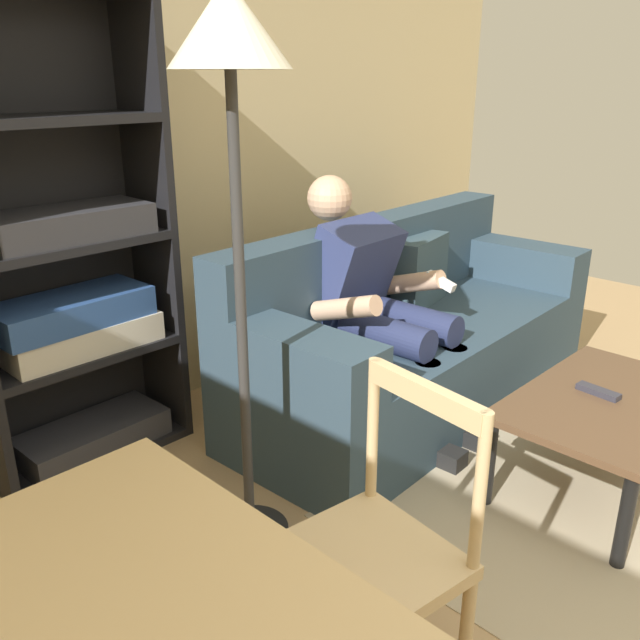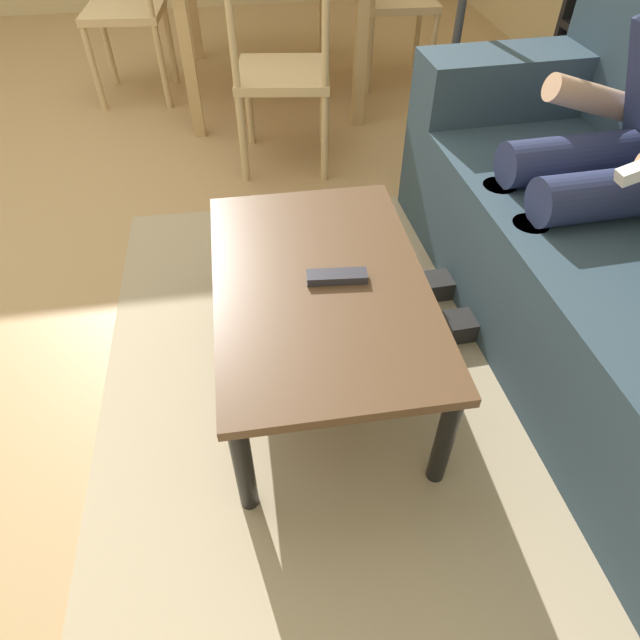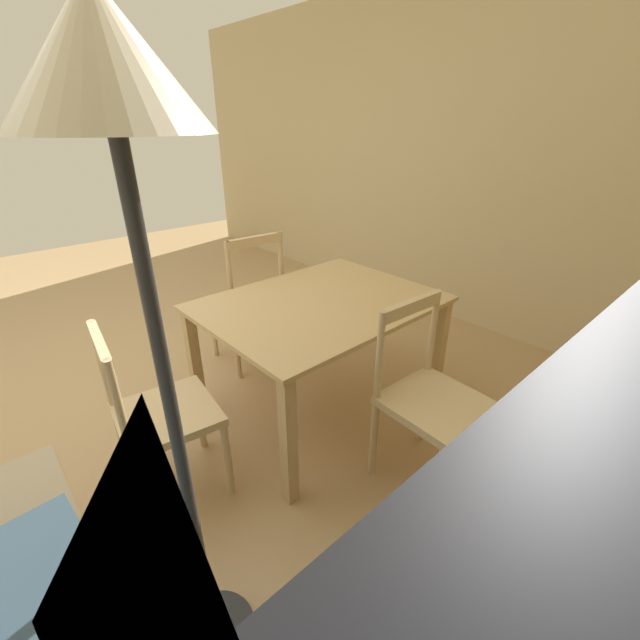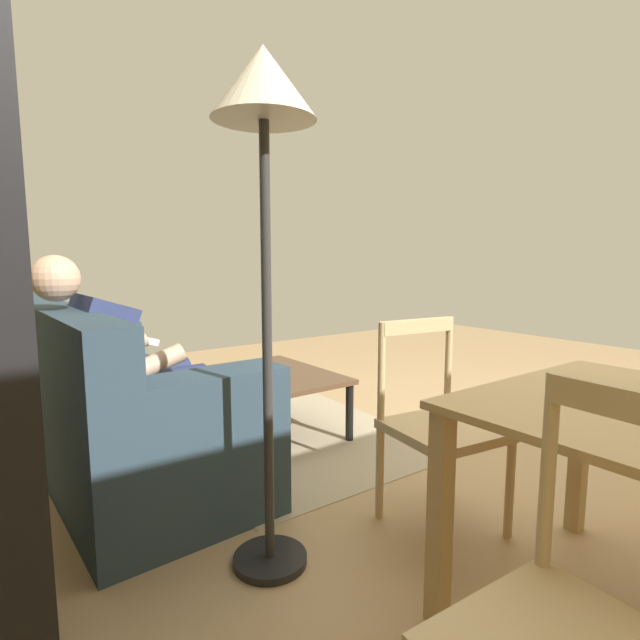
# 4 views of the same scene
# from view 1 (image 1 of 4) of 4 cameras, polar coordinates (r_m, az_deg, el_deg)

# --- Properties ---
(wall_back) EXTENTS (6.15, 0.12, 2.67)m
(wall_back) POSITION_cam_1_polar(r_m,az_deg,el_deg) (3.13, -20.46, 14.22)
(wall_back) COLOR #D1BC8C
(wall_back) RESTS_ON ground_plane
(couch) EXTENTS (2.16, 0.92, 0.91)m
(couch) POSITION_cam_1_polar(r_m,az_deg,el_deg) (3.42, 7.80, -1.46)
(couch) COLOR #2D4251
(couch) RESTS_ON ground_plane
(person_lounging) EXTENTS (0.61, 0.96, 1.16)m
(person_lounging) POSITION_cam_1_polar(r_m,az_deg,el_deg) (3.09, 4.61, 1.62)
(person_lounging) COLOR navy
(person_lounging) RESTS_ON ground_plane
(coffee_table) EXTENTS (0.94, 0.60, 0.40)m
(coffee_table) POSITION_cam_1_polar(r_m,az_deg,el_deg) (2.91, 23.30, -7.05)
(coffee_table) COLOR brown
(coffee_table) RESTS_ON ground_plane
(tv_remote) EXTENTS (0.07, 0.17, 0.02)m
(tv_remote) POSITION_cam_1_polar(r_m,az_deg,el_deg) (2.90, 22.65, -5.65)
(tv_remote) COLOR #2D2D38
(tv_remote) RESTS_ON coffee_table
(bookshelf) EXTENTS (0.84, 0.36, 1.93)m
(bookshelf) POSITION_cam_1_polar(r_m,az_deg,el_deg) (2.92, -20.77, 3.30)
(bookshelf) COLOR black
(bookshelf) RESTS_ON ground_plane
(dining_chair_facing_couch) EXTENTS (0.47, 0.47, 0.88)m
(dining_chair_facing_couch) POSITION_cam_1_polar(r_m,az_deg,el_deg) (1.82, 4.58, -19.41)
(dining_chair_facing_couch) COLOR #D1B27F
(dining_chair_facing_couch) RESTS_ON ground_plane
(area_rug) EXTENTS (2.01, 1.42, 0.01)m
(area_rug) POSITION_cam_1_polar(r_m,az_deg,el_deg) (3.07, 22.40, -12.73)
(area_rug) COLOR tan
(area_rug) RESTS_ON ground_plane
(floor_lamp) EXTENTS (0.36, 0.36, 1.85)m
(floor_lamp) POSITION_cam_1_polar(r_m,az_deg,el_deg) (2.05, -7.58, 19.11)
(floor_lamp) COLOR black
(floor_lamp) RESTS_ON ground_plane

